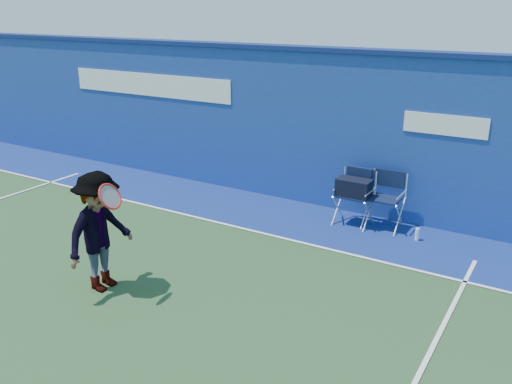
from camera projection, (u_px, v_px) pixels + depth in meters
The scene contains 8 objects.
ground at pixel (78, 297), 7.49m from camera, with size 80.00×80.00×0.00m, color #274826.
stadium_wall at pixel (267, 121), 11.18m from camera, with size 24.00×0.50×3.08m.
out_of_bounds_strip at pixel (239, 207), 10.80m from camera, with size 24.00×1.80×0.01m, color navy.
court_lines at pixel (110, 278), 7.97m from camera, with size 24.00×12.00×0.01m.
directors_chair_left at pixel (354, 202), 9.84m from camera, with size 0.60×0.56×1.02m.
directors_chair_right at pixel (383, 211), 9.72m from camera, with size 0.61×0.55×1.02m.
water_bottle at pixel (417, 234), 9.24m from camera, with size 0.07×0.07×0.22m, color white.
tennis_player at pixel (100, 232), 7.46m from camera, with size 0.85×1.12×1.72m.
Camera 1 is at (5.52, -4.37, 3.83)m, focal length 38.00 mm.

